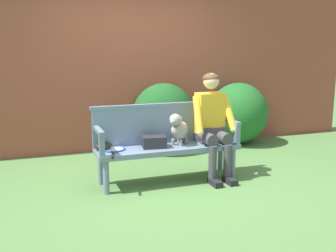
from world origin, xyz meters
The scene contains 15 objects.
ground_plane centered at (0.00, 0.00, 0.00)m, with size 40.00×40.00×0.00m, color #4C753D.
brick_garden_fence centered at (0.00, 1.85, 1.36)m, with size 8.00×0.30×2.72m, color brown.
hedge_bush_mid_left centered at (1.59, 1.53, 0.28)m, with size 0.72×0.63×0.56m, color #286B2D.
hedge_bush_far_left centered at (1.78, 1.47, 0.52)m, with size 1.01×1.00×1.03m, color #1E5B23.
hedge_bush_mid_right centered at (0.44, 1.47, 0.54)m, with size 1.01×0.94×1.07m, color #194C1E.
hedge_bush_far_right centered at (0.41, 1.46, 0.38)m, with size 1.04×1.01×0.76m, color #194C1E.
garden_bench centered at (0.00, 0.00, 0.39)m, with size 1.76×0.46×0.45m.
bench_backrest centered at (0.00, 0.20, 0.70)m, with size 1.80×0.06×0.50m.
bench_armrest_left_end centered at (-0.84, -0.08, 0.65)m, with size 0.06×0.46×0.28m.
bench_armrest_right_end centered at (0.84, -0.08, 0.65)m, with size 0.06×0.46×0.28m.
person_seated centered at (0.59, -0.01, 0.72)m, with size 0.56×0.63×1.32m.
dog_on_bench centered at (0.15, 0.03, 0.65)m, with size 0.36×0.35×0.40m.
tennis_racket centered at (-0.67, 0.03, 0.46)m, with size 0.34×0.58×0.03m.
baseball_glove centered at (-0.77, 0.10, 0.49)m, with size 0.22×0.17×0.09m, color black.
sports_bag centered at (-0.18, -0.01, 0.52)m, with size 0.28×0.20×0.14m, color #232328.
Camera 1 is at (-1.58, -4.48, 1.67)m, focal length 43.05 mm.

